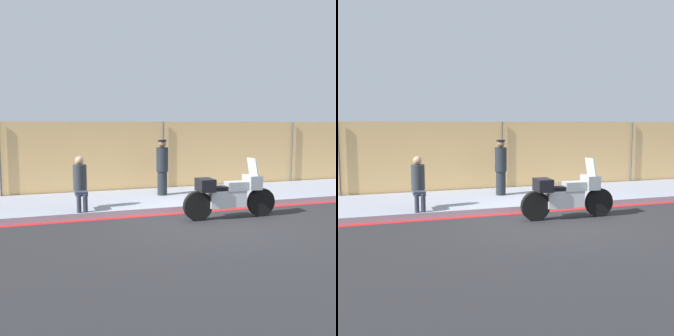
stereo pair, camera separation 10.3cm
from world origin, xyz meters
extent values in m
plane|color=#262628|center=(0.00, 0.00, 0.00)|extent=(120.00, 120.00, 0.00)
cube|color=#8E93A3|center=(0.00, 2.57, 0.08)|extent=(37.28, 3.05, 0.16)
cube|color=red|center=(0.00, 0.96, 0.00)|extent=(37.28, 0.18, 0.01)
cube|color=#E5B26B|center=(0.00, 4.19, 1.18)|extent=(35.41, 0.08, 2.36)
cylinder|color=#4C4C51|center=(-5.02, 4.09, 1.18)|extent=(0.05, 0.05, 2.36)
cylinder|color=#4C4C51|center=(0.00, 4.09, 1.18)|extent=(0.05, 0.05, 2.36)
cylinder|color=#4C4C51|center=(5.02, 4.09, 1.18)|extent=(0.05, 0.05, 2.36)
cylinder|color=black|center=(1.28, 0.07, 0.35)|extent=(0.71, 0.16, 0.70)
cylinder|color=black|center=(-0.38, 0.13, 0.35)|extent=(0.71, 0.16, 0.70)
cube|color=silver|center=(0.37, 0.10, 0.49)|extent=(0.93, 0.31, 0.41)
cube|color=#999EA3|center=(0.60, 0.09, 0.79)|extent=(0.53, 0.32, 0.22)
cube|color=black|center=(0.27, 0.10, 0.75)|extent=(0.61, 0.30, 0.10)
cube|color=#999EA3|center=(1.03, 0.08, 0.87)|extent=(0.33, 0.49, 0.34)
cube|color=silver|center=(1.03, 0.08, 1.25)|extent=(0.12, 0.42, 0.42)
cube|color=black|center=(-0.20, 0.12, 0.85)|extent=(0.38, 0.52, 0.30)
cylinder|color=#1E2328|center=(-0.43, 2.80, 0.52)|extent=(0.29, 0.29, 0.71)
cylinder|color=#1E2328|center=(-0.43, 2.80, 1.23)|extent=(0.35, 0.35, 0.71)
sphere|color=brown|center=(-0.43, 2.80, 1.70)|extent=(0.22, 0.22, 0.22)
cylinder|color=black|center=(-0.43, 2.80, 1.79)|extent=(0.25, 0.25, 0.05)
cylinder|color=#2D3342|center=(-3.04, 1.15, 0.38)|extent=(0.11, 0.11, 0.44)
cylinder|color=#2D3342|center=(-2.89, 1.15, 0.38)|extent=(0.11, 0.11, 0.44)
cube|color=#2D3342|center=(-2.97, 1.37, 0.60)|extent=(0.29, 0.44, 0.10)
cylinder|color=#2D3338|center=(-2.97, 1.59, 0.96)|extent=(0.34, 0.34, 0.62)
sphere|color=tan|center=(-2.97, 1.59, 1.38)|extent=(0.21, 0.21, 0.21)
camera|label=1|loc=(-3.90, -8.32, 2.27)|focal=42.00mm
camera|label=2|loc=(-3.80, -8.35, 2.27)|focal=42.00mm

